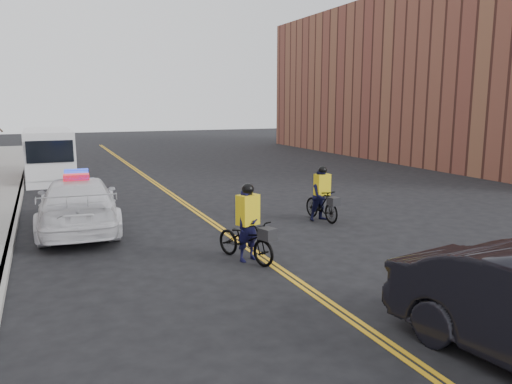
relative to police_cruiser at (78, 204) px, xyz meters
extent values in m
plane|color=black|center=(4.10, -5.03, -0.84)|extent=(120.00, 120.00, 0.00)
cube|color=gold|center=(4.02, 2.97, -0.83)|extent=(0.10, 60.00, 0.01)
cube|color=gold|center=(4.18, 2.97, -0.83)|extent=(0.10, 60.00, 0.01)
cube|color=#9A9791|center=(-1.90, 2.97, -0.76)|extent=(0.20, 60.00, 0.15)
cube|color=brown|center=(26.10, 12.97, 4.66)|extent=(12.00, 30.00, 11.00)
imported|color=white|center=(0.00, 0.00, -0.01)|extent=(2.68, 5.87, 1.67)
cube|color=#0C26CC|center=(0.00, 0.00, 0.91)|extent=(0.79, 1.57, 0.16)
cube|color=white|center=(-0.61, 11.49, 0.44)|extent=(2.25, 6.03, 2.57)
cube|color=white|center=(-0.61, 8.87, 0.22)|extent=(2.18, 0.90, 1.34)
cube|color=black|center=(-0.60, 8.42, 0.89)|extent=(2.01, 0.12, 1.00)
cylinder|color=black|center=(-1.67, 9.70, -0.45)|extent=(0.28, 0.78, 0.78)
cylinder|color=black|center=(0.45, 9.71, -0.45)|extent=(0.28, 0.78, 0.78)
cylinder|color=black|center=(-1.68, 13.27, -0.45)|extent=(0.28, 0.78, 0.78)
cylinder|color=black|center=(0.44, 13.28, -0.45)|extent=(0.28, 0.78, 0.78)
imported|color=black|center=(3.69, -4.85, -0.31)|extent=(1.34, 2.12, 1.05)
imported|color=black|center=(3.69, -4.85, 0.06)|extent=(0.76, 0.63, 1.80)
cube|color=yellow|center=(3.69, -4.85, 0.46)|extent=(0.60, 0.50, 0.76)
sphere|color=black|center=(3.69, -4.85, 0.97)|extent=(0.30, 0.30, 0.30)
cube|color=black|center=(3.92, -5.51, -0.02)|extent=(0.43, 0.46, 0.28)
imported|color=black|center=(7.60, -1.83, -0.29)|extent=(0.66, 1.86, 1.10)
imported|color=black|center=(7.60, -1.83, 0.01)|extent=(0.87, 0.70, 1.70)
cube|color=yellow|center=(7.60, -1.83, 0.38)|extent=(0.51, 0.37, 0.71)
sphere|color=black|center=(7.60, -1.83, 0.87)|extent=(0.29, 0.29, 0.29)
cube|color=black|center=(7.65, -2.48, -0.07)|extent=(0.33, 0.37, 0.26)
camera|label=1|loc=(-0.88, -16.04, 3.06)|focal=35.00mm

